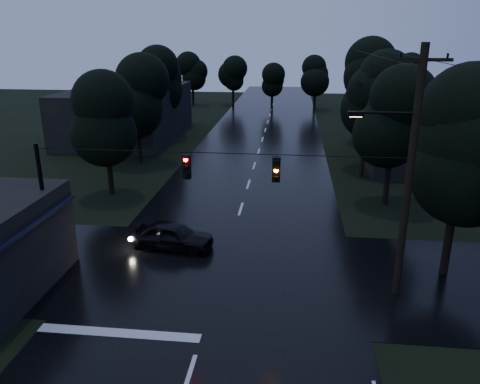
# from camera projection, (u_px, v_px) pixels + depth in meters

# --- Properties ---
(main_road) EXTENTS (12.00, 120.00, 0.02)m
(main_road) POSITION_uv_depth(u_px,v_px,m) (254.00, 166.00, 38.21)
(main_road) COLOR black
(main_road) RESTS_ON ground
(cross_street) EXTENTS (60.00, 9.00, 0.02)m
(cross_street) POSITION_uv_depth(u_px,v_px,m) (222.00, 272.00, 21.27)
(cross_street) COLOR black
(cross_street) RESTS_ON ground
(building_far_right) EXTENTS (10.00, 14.00, 4.40)m
(building_far_right) POSITION_uv_depth(u_px,v_px,m) (422.00, 133.00, 39.78)
(building_far_right) COLOR black
(building_far_right) RESTS_ON ground
(building_far_left) EXTENTS (10.00, 16.00, 5.00)m
(building_far_left) POSITION_uv_depth(u_px,v_px,m) (128.00, 113.00, 48.29)
(building_far_left) COLOR black
(building_far_left) RESTS_ON ground
(utility_pole_main) EXTENTS (3.50, 0.30, 10.00)m
(utility_pole_main) POSITION_uv_depth(u_px,v_px,m) (407.00, 172.00, 17.86)
(utility_pole_main) COLOR black
(utility_pole_main) RESTS_ON ground
(utility_pole_far) EXTENTS (2.00, 0.30, 7.50)m
(utility_pole_far) POSITION_uv_depth(u_px,v_px,m) (365.00, 126.00, 34.20)
(utility_pole_far) COLOR black
(utility_pole_far) RESTS_ON ground
(anchor_pole_left) EXTENTS (0.18, 0.18, 6.00)m
(anchor_pole_left) POSITION_uv_depth(u_px,v_px,m) (45.00, 211.00, 20.16)
(anchor_pole_left) COLOR black
(anchor_pole_left) RESTS_ON ground
(span_signals) EXTENTS (15.00, 0.37, 1.12)m
(span_signals) POSITION_uv_depth(u_px,v_px,m) (230.00, 167.00, 18.58)
(span_signals) COLOR black
(span_signals) RESTS_ON ground
(tree_corner_near) EXTENTS (4.48, 4.48, 9.44)m
(tree_corner_near) POSITION_uv_depth(u_px,v_px,m) (463.00, 143.00, 19.23)
(tree_corner_near) COLOR black
(tree_corner_near) RESTS_ON ground
(tree_left_a) EXTENTS (3.92, 3.92, 8.26)m
(tree_left_a) POSITION_uv_depth(u_px,v_px,m) (105.00, 116.00, 29.94)
(tree_left_a) COLOR black
(tree_left_a) RESTS_ON ground
(tree_left_b) EXTENTS (4.20, 4.20, 8.85)m
(tree_left_b) POSITION_uv_depth(u_px,v_px,m) (136.00, 95.00, 37.41)
(tree_left_b) COLOR black
(tree_left_b) RESTS_ON ground
(tree_left_c) EXTENTS (4.48, 4.48, 9.44)m
(tree_left_c) POSITION_uv_depth(u_px,v_px,m) (162.00, 78.00, 46.76)
(tree_left_c) COLOR black
(tree_left_c) RESTS_ON ground
(tree_right_a) EXTENTS (4.20, 4.20, 8.85)m
(tree_right_a) POSITION_uv_depth(u_px,v_px,m) (394.00, 116.00, 27.92)
(tree_right_a) COLOR black
(tree_right_a) RESTS_ON ground
(tree_right_b) EXTENTS (4.48, 4.48, 9.44)m
(tree_right_b) POSITION_uv_depth(u_px,v_px,m) (382.00, 93.00, 35.26)
(tree_right_b) COLOR black
(tree_right_b) RESTS_ON ground
(tree_right_c) EXTENTS (4.76, 4.76, 10.03)m
(tree_right_c) POSITION_uv_depth(u_px,v_px,m) (370.00, 77.00, 44.49)
(tree_right_c) COLOR black
(tree_right_c) RESTS_ON ground
(car) EXTENTS (4.21, 2.08, 1.38)m
(car) POSITION_uv_depth(u_px,v_px,m) (173.00, 235.00, 23.39)
(car) COLOR black
(car) RESTS_ON ground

